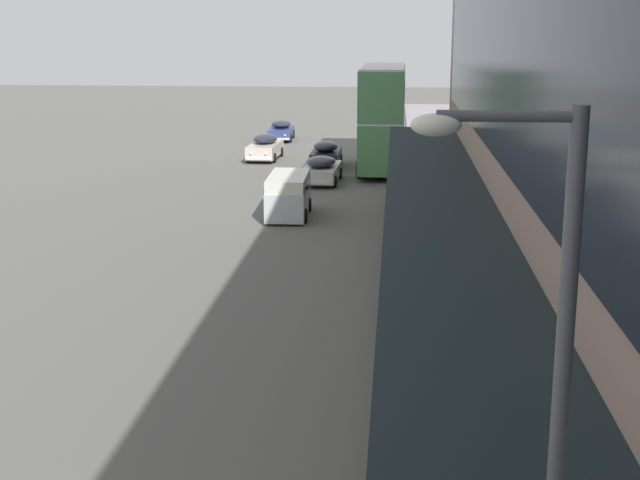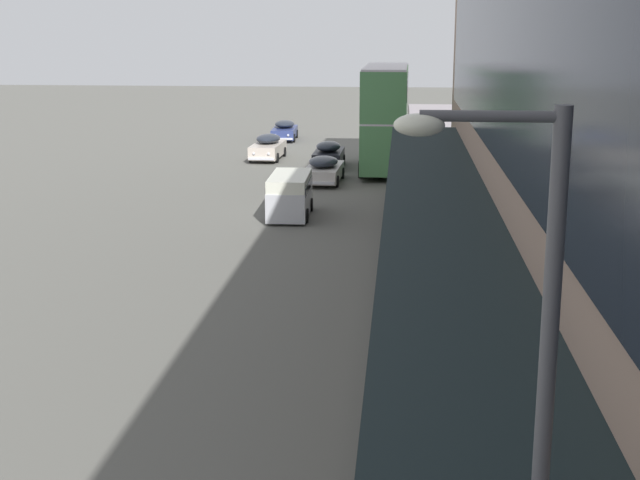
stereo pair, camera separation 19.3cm
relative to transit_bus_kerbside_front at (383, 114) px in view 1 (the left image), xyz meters
The scene contains 8 objects.
transit_bus_kerbside_front is the anchor object (origin of this frame).
sedan_trailing_near 4.38m from the transit_bus_kerbside_front, 169.95° to the left, with size 1.86×4.40×1.65m.
sedan_lead_near 16.38m from the transit_bus_kerbside_front, 119.69° to the left, with size 1.99×4.75×1.50m.
sedan_oncoming_front 6.44m from the transit_bus_kerbside_front, 124.34° to the right, with size 2.12×4.89×1.52m.
sedan_far_back 9.02m from the transit_bus_kerbside_front, 153.97° to the left, with size 2.01×4.92×1.65m.
vw_van 14.79m from the transit_bus_kerbside_front, 106.18° to the right, with size 1.98×4.59×1.96m.
street_lamp 46.55m from the transit_bus_kerbside_front, 87.32° to the right, with size 1.50×0.28×7.79m.
fire_hydrant 31.23m from the transit_bus_kerbside_front, 85.47° to the right, with size 0.20×0.40×0.70m.
Camera 1 is at (5.06, -9.90, 8.59)m, focal length 50.00 mm.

